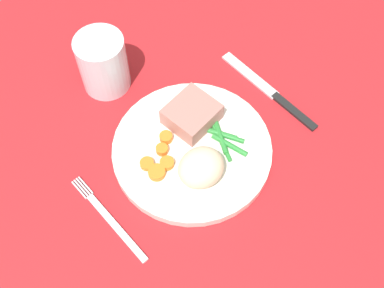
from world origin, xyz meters
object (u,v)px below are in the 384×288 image
Objects in this scene: meat_portion at (191,114)px; fork at (109,219)px; knife at (271,92)px; water_glass at (104,66)px; dinner_plate at (192,150)px.

fork is (-19.38, -4.09, -2.99)cm from meat_portion.
knife reaches higher than fork.
fork is at bearing -126.36° from water_glass.
meat_portion is 20.03cm from fork.
dinner_plate is 17.31cm from knife.
meat_portion is at bearing 11.73° from fork.
knife is 27.64cm from water_glass.
knife is (33.39, -0.03, -0.00)cm from fork.
water_glass is (14.62, 19.86, 4.00)cm from fork.
fork is at bearing -177.66° from knife.
meat_portion is 0.36× the size of knife.
dinner_plate is at bearing -178.56° from knife.
meat_portion reaches higher than dinner_plate.
meat_portion is (3.28, 3.83, 2.39)cm from dinner_plate.
water_glass is (-1.48, 19.60, 3.40)cm from dinner_plate.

